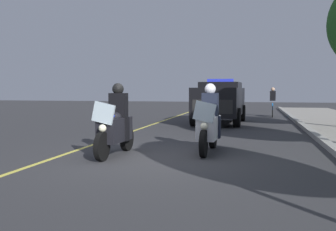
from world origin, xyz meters
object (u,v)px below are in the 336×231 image
object	(u,v)px
police_motorcycle_lead_left	(115,126)
police_motorcycle_lead_right	(209,124)
police_suv	(220,100)
cyclist_background	(273,102)

from	to	relation	value
police_motorcycle_lead_left	police_motorcycle_lead_right	world-z (taller)	same
police_motorcycle_lead_right	police_suv	distance (m)	8.20
police_motorcycle_lead_left	police_suv	xyz separation A→B (m)	(-9.14, 1.65, 0.37)
police_suv	cyclist_background	bearing A→B (deg)	152.89
police_motorcycle_lead_left	cyclist_background	world-z (taller)	police_motorcycle_lead_left
police_motorcycle_lead_left	police_suv	distance (m)	9.29
police_suv	cyclist_background	distance (m)	5.60
police_motorcycle_lead_left	police_suv	world-z (taller)	police_suv
police_motorcycle_lead_left	police_motorcycle_lead_right	bearing A→B (deg)	114.42
police_motorcycle_lead_left	police_suv	bearing A→B (deg)	169.77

